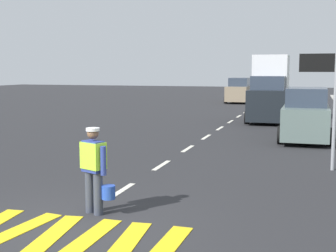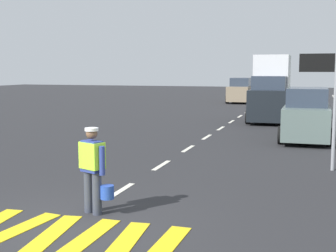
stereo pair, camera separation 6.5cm
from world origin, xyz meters
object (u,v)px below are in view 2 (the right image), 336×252
Objects in this scene: lane_direction_sign at (327,83)px; car_parked_far at (307,116)px; road_worker at (93,166)px; car_oncoming_third at (241,91)px; delivery_truck at (271,91)px.

lane_direction_sign reaches higher than car_parked_far.
car_oncoming_third is at bearing 93.48° from road_worker.
road_worker is 31.46m from car_oncoming_third.
road_worker is 11.71m from car_parked_far.
delivery_truck is (1.77, 17.56, 0.68)m from road_worker.
lane_direction_sign is 0.70× the size of delivery_truck.
road_worker is at bearing -127.94° from lane_direction_sign.
delivery_truck reaches higher than car_parked_far.
lane_direction_sign is 0.73× the size of car_parked_far.
car_oncoming_third reaches higher than car_parked_far.
car_oncoming_third reaches higher than road_worker.
road_worker is at bearing -95.77° from delivery_truck.
delivery_truck is at bearing 84.23° from road_worker.
delivery_truck is at bearing 101.86° from lane_direction_sign.
lane_direction_sign is at bearing 52.06° from road_worker.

